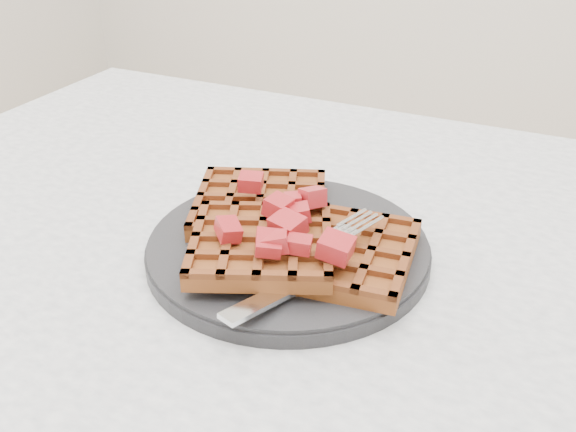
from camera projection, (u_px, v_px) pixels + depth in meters
The scene contains 5 objects.
table at pixel (380, 393), 0.58m from camera, with size 1.20×0.80×0.75m.
plate at pixel (288, 248), 0.56m from camera, with size 0.25×0.25×0.02m, color black.
waffles at pixel (286, 231), 0.55m from camera, with size 0.24×0.23×0.03m.
strawberry_pile at pixel (288, 202), 0.54m from camera, with size 0.15×0.15×0.02m, color maroon, non-canonical shape.
fork at pixel (317, 269), 0.51m from camera, with size 0.02×0.18×0.02m, color silver, non-canonical shape.
Camera 1 is at (0.10, -0.42, 1.06)m, focal length 40.00 mm.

